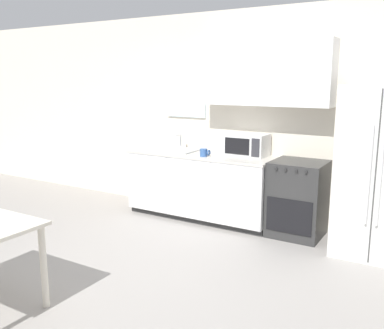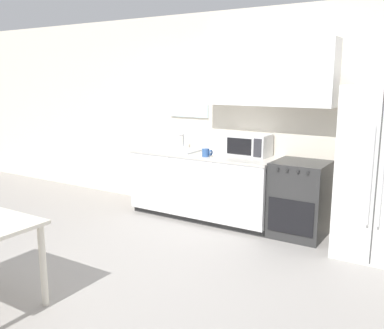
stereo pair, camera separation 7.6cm
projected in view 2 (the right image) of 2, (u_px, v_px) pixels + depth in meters
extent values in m
plane|color=gray|center=(123.00, 283.00, 3.92)|extent=(12.00, 12.00, 0.00)
cube|color=beige|center=(240.00, 117.00, 5.62)|extent=(12.00, 0.06, 2.70)
cube|color=silver|center=(189.00, 90.00, 5.92)|extent=(0.62, 0.04, 0.74)
cube|color=white|center=(267.00, 73.00, 5.13)|extent=(1.66, 0.32, 0.77)
cube|color=#333333|center=(205.00, 214.00, 5.79)|extent=(1.96, 0.59, 0.08)
cube|color=white|center=(204.00, 184.00, 5.68)|extent=(1.96, 0.65, 0.77)
cube|color=white|center=(149.00, 183.00, 5.74)|extent=(0.63, 0.01, 0.75)
cube|color=white|center=(190.00, 189.00, 5.40)|extent=(0.63, 0.01, 0.75)
cube|color=white|center=(237.00, 197.00, 5.06)|extent=(0.63, 0.01, 0.75)
cube|color=beige|center=(204.00, 154.00, 5.60)|extent=(1.99, 0.67, 0.03)
cube|color=#2D2D2D|center=(300.00, 199.00, 5.03)|extent=(0.61, 0.59, 0.89)
cube|color=black|center=(290.00, 217.00, 4.80)|extent=(0.53, 0.01, 0.39)
cylinder|color=#262626|center=(278.00, 169.00, 4.78)|extent=(0.03, 0.02, 0.03)
cylinder|color=#262626|center=(287.00, 170.00, 4.73)|extent=(0.03, 0.02, 0.03)
cylinder|color=#262626|center=(298.00, 172.00, 4.66)|extent=(0.03, 0.02, 0.03)
cylinder|color=#262626|center=(308.00, 173.00, 4.61)|extent=(0.03, 0.02, 0.03)
cube|color=silver|center=(383.00, 172.00, 4.41)|extent=(0.82, 0.76, 1.78)
cube|color=#3F3F3F|center=(377.00, 180.00, 4.09)|extent=(0.01, 0.01, 1.72)
cylinder|color=silver|center=(371.00, 176.00, 4.08)|extent=(0.02, 0.02, 0.98)
cylinder|color=silver|center=(382.00, 177.00, 4.03)|extent=(0.02, 0.02, 0.98)
cube|color=#B7BABC|center=(177.00, 150.00, 5.82)|extent=(0.63, 0.41, 0.02)
cylinder|color=silver|center=(183.00, 141.00, 5.93)|extent=(0.02, 0.02, 0.19)
cylinder|color=silver|center=(181.00, 135.00, 5.86)|extent=(0.02, 0.14, 0.02)
cube|color=silver|center=(249.00, 145.00, 5.37)|extent=(0.51, 0.33, 0.28)
cube|color=black|center=(239.00, 146.00, 5.26)|extent=(0.33, 0.01, 0.20)
cube|color=#2D2D33|center=(257.00, 148.00, 5.14)|extent=(0.10, 0.01, 0.22)
cylinder|color=#335999|center=(206.00, 153.00, 5.35)|extent=(0.10, 0.10, 0.10)
torus|color=#335999|center=(211.00, 153.00, 5.31)|extent=(0.02, 0.08, 0.08)
cylinder|color=beige|center=(43.00, 265.00, 3.47)|extent=(0.06, 0.06, 0.70)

